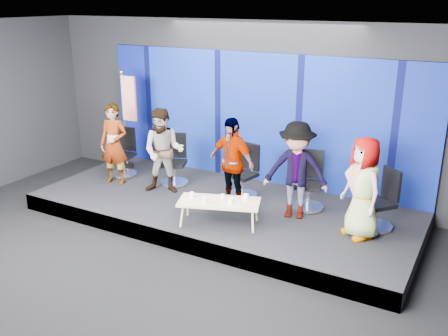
{
  "coord_description": "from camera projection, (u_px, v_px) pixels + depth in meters",
  "views": [
    {
      "loc": [
        4.19,
        -4.93,
        3.9
      ],
      "look_at": [
        0.1,
        2.4,
        1.02
      ],
      "focal_mm": 40.0,
      "sensor_mm": 36.0,
      "label": 1
    }
  ],
  "objects": [
    {
      "name": "ground",
      "position": [
        138.0,
        280.0,
        7.26
      ],
      "size": [
        10.0,
        10.0,
        0.0
      ],
      "primitive_type": "plane",
      "color": "black",
      "rests_on": "ground"
    },
    {
      "name": "room_walls",
      "position": [
        127.0,
        117.0,
        6.47
      ],
      "size": [
        10.02,
        8.02,
        3.51
      ],
      "color": "black",
      "rests_on": "ground"
    },
    {
      "name": "riser",
      "position": [
        222.0,
        210.0,
        9.28
      ],
      "size": [
        7.0,
        3.0,
        0.3
      ],
      "primitive_type": "cube",
      "color": "black",
      "rests_on": "ground"
    },
    {
      "name": "backdrop",
      "position": [
        257.0,
        118.0,
        10.01
      ],
      "size": [
        7.0,
        0.08,
        2.6
      ],
      "primitive_type": "cube",
      "color": "#080E63",
      "rests_on": "riser"
    },
    {
      "name": "chair_a",
      "position": [
        124.0,
        160.0,
        10.59
      ],
      "size": [
        0.67,
        0.67,
        1.01
      ],
      "rotation": [
        0.0,
        0.0,
        0.19
      ],
      "color": "silver",
      "rests_on": "riser"
    },
    {
      "name": "panelist_a",
      "position": [
        114.0,
        144.0,
        9.96
      ],
      "size": [
        0.66,
        0.5,
        1.63
      ],
      "primitive_type": "imported",
      "rotation": [
        0.0,
        0.0,
        0.19
      ],
      "color": "black",
      "rests_on": "riser"
    },
    {
      "name": "chair_b",
      "position": [
        175.0,
        167.0,
        10.1
      ],
      "size": [
        0.74,
        0.74,
        1.02
      ],
      "rotation": [
        0.0,
        0.0,
        0.37
      ],
      "color": "silver",
      "rests_on": "riser"
    },
    {
      "name": "panelist_b",
      "position": [
        164.0,
        151.0,
        9.48
      ],
      "size": [
        0.97,
        0.87,
        1.65
      ],
      "primitive_type": "imported",
      "rotation": [
        0.0,
        0.0,
        0.37
      ],
      "color": "black",
      "rests_on": "riser"
    },
    {
      "name": "chair_c",
      "position": [
        244.0,
        179.0,
        9.44
      ],
      "size": [
        0.67,
        0.67,
        1.01
      ],
      "rotation": [
        0.0,
        0.0,
        -0.21
      ],
      "color": "silver",
      "rests_on": "riser"
    },
    {
      "name": "panelist_c",
      "position": [
        231.0,
        162.0,
        8.87
      ],
      "size": [
        1.02,
        0.59,
        1.64
      ],
      "primitive_type": "imported",
      "rotation": [
        0.0,
        0.0,
        -0.21
      ],
      "color": "black",
      "rests_on": "riser"
    },
    {
      "name": "chair_d",
      "position": [
        309.0,
        190.0,
        8.92
      ],
      "size": [
        0.69,
        0.69,
        1.04
      ],
      "rotation": [
        0.0,
        0.0,
        0.2
      ],
      "color": "silver",
      "rests_on": "riser"
    },
    {
      "name": "panelist_d",
      "position": [
        296.0,
        170.0,
        8.38
      ],
      "size": [
        1.19,
        0.83,
        1.68
      ],
      "primitive_type": "imported",
      "rotation": [
        0.0,
        0.0,
        0.2
      ],
      "color": "black",
      "rests_on": "riser"
    },
    {
      "name": "chair_e",
      "position": [
        380.0,
        209.0,
        8.13
      ],
      "size": [
        0.8,
        0.8,
        1.01
      ],
      "rotation": [
        0.0,
        0.0,
        -0.7
      ],
      "color": "silver",
      "rests_on": "riser"
    },
    {
      "name": "panelist_e",
      "position": [
        363.0,
        188.0,
        7.69
      ],
      "size": [
        0.94,
        0.91,
        1.63
      ],
      "primitive_type": "imported",
      "rotation": [
        0.0,
        0.0,
        -0.7
      ],
      "color": "black",
      "rests_on": "riser"
    },
    {
      "name": "coffee_table",
      "position": [
        219.0,
        203.0,
        8.25
      ],
      "size": [
        1.45,
        0.99,
        0.41
      ],
      "rotation": [
        0.0,
        0.0,
        0.34
      ],
      "color": "tan",
      "rests_on": "riser"
    },
    {
      "name": "mug_a",
      "position": [
        192.0,
        195.0,
        8.37
      ],
      "size": [
        0.08,
        0.08,
        0.09
      ],
      "primitive_type": "cylinder",
      "color": "white",
      "rests_on": "coffee_table"
    },
    {
      "name": "mug_b",
      "position": [
        204.0,
        200.0,
        8.14
      ],
      "size": [
        0.09,
        0.09,
        0.1
      ],
      "primitive_type": "cylinder",
      "color": "white",
      "rests_on": "coffee_table"
    },
    {
      "name": "mug_c",
      "position": [
        223.0,
        197.0,
        8.28
      ],
      "size": [
        0.08,
        0.08,
        0.09
      ],
      "primitive_type": "cylinder",
      "color": "white",
      "rests_on": "coffee_table"
    },
    {
      "name": "mug_d",
      "position": [
        231.0,
        201.0,
        8.1
      ],
      "size": [
        0.09,
        0.09,
        0.1
      ],
      "primitive_type": "cylinder",
      "color": "white",
      "rests_on": "coffee_table"
    },
    {
      "name": "mug_e",
      "position": [
        246.0,
        197.0,
        8.25
      ],
      "size": [
        0.09,
        0.09,
        0.11
      ],
      "primitive_type": "cylinder",
      "color": "white",
      "rests_on": "coffee_table"
    },
    {
      "name": "flag_stand",
      "position": [
        128.0,
        118.0,
        10.71
      ],
      "size": [
        0.49,
        0.29,
        2.16
      ],
      "rotation": [
        0.0,
        0.0,
        -0.01
      ],
      "color": "black",
      "rests_on": "riser"
    }
  ]
}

